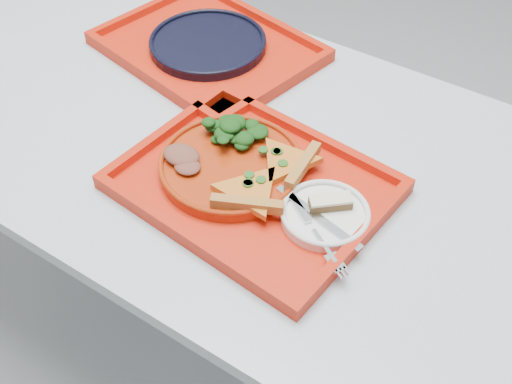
{
  "coord_description": "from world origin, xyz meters",
  "views": [
    {
      "loc": [
        0.67,
        -0.76,
        1.57
      ],
      "look_at": [
        0.25,
        -0.12,
        0.78
      ],
      "focal_mm": 45.0,
      "sensor_mm": 36.0,
      "label": 1
    }
  ],
  "objects_px": {
    "dinner_plate": "(231,166)",
    "tray_far": "(208,50)",
    "navy_plate": "(208,44)",
    "dessert_bar": "(330,202)",
    "tray_main": "(253,187)"
  },
  "relations": [
    {
      "from": "tray_far",
      "to": "dinner_plate",
      "type": "distance_m",
      "value": 0.4
    },
    {
      "from": "tray_far",
      "to": "tray_main",
      "type": "bearing_deg",
      "value": -31.77
    },
    {
      "from": "tray_far",
      "to": "dessert_bar",
      "type": "relative_size",
      "value": 6.26
    },
    {
      "from": "navy_plate",
      "to": "tray_main",
      "type": "bearing_deg",
      "value": -43.12
    },
    {
      "from": "tray_far",
      "to": "dinner_plate",
      "type": "bearing_deg",
      "value": -36.11
    },
    {
      "from": "tray_far",
      "to": "dessert_bar",
      "type": "height_order",
      "value": "dessert_bar"
    },
    {
      "from": "dinner_plate",
      "to": "tray_far",
      "type": "bearing_deg",
      "value": 132.54
    },
    {
      "from": "tray_main",
      "to": "tray_far",
      "type": "height_order",
      "value": "same"
    },
    {
      "from": "tray_far",
      "to": "navy_plate",
      "type": "xyz_separation_m",
      "value": [
        0.0,
        0.0,
        0.01
      ]
    },
    {
      "from": "navy_plate",
      "to": "dessert_bar",
      "type": "xyz_separation_m",
      "value": [
        0.47,
        -0.29,
        0.02
      ]
    },
    {
      "from": "dessert_bar",
      "to": "tray_main",
      "type": "bearing_deg",
      "value": 145.22
    },
    {
      "from": "navy_plate",
      "to": "dessert_bar",
      "type": "distance_m",
      "value": 0.55
    },
    {
      "from": "tray_far",
      "to": "navy_plate",
      "type": "distance_m",
      "value": 0.01
    },
    {
      "from": "dinner_plate",
      "to": "tray_main",
      "type": "bearing_deg",
      "value": -10.3
    },
    {
      "from": "tray_far",
      "to": "dessert_bar",
      "type": "distance_m",
      "value": 0.55
    }
  ]
}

